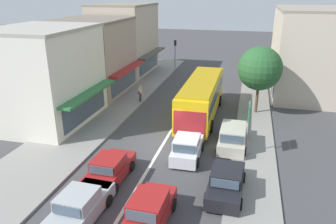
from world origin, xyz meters
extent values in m
plane|color=#3F3F42|center=(0.00, 0.00, 0.00)|extent=(140.00, 140.00, 0.00)
cube|color=silver|center=(0.00, 4.00, 0.00)|extent=(0.20, 28.00, 0.01)
cube|color=gray|center=(-6.80, 6.00, 0.07)|extent=(5.20, 44.00, 0.14)
cube|color=gray|center=(6.20, 6.00, 0.06)|extent=(2.80, 44.00, 0.12)
cube|color=silver|center=(-10.20, 1.79, 3.69)|extent=(6.60, 8.35, 7.38)
cube|color=#2D703D|center=(-6.45, 1.79, 2.70)|extent=(1.10, 7.68, 0.20)
cube|color=#425160|center=(-6.87, 1.79, 1.40)|extent=(0.06, 6.68, 1.80)
cube|color=#A19D92|center=(-10.20, 1.79, 7.50)|extent=(6.76, 8.35, 0.24)
cube|color=gray|center=(-10.20, 10.32, 3.66)|extent=(6.50, 8.22, 7.31)
cube|color=maroon|center=(-6.50, 10.32, 2.70)|extent=(1.10, 7.56, 0.20)
cube|color=#425160|center=(-6.92, 10.32, 1.40)|extent=(0.06, 6.58, 1.80)
cube|color=#6E6358|center=(-10.20, 10.32, 7.43)|extent=(6.66, 8.22, 0.24)
cube|color=#B2A38E|center=(-10.20, 19.25, 4.19)|extent=(6.25, 9.26, 8.38)
cube|color=#4C4742|center=(-6.62, 19.25, 2.70)|extent=(1.10, 8.52, 0.20)
cube|color=#425160|center=(-7.04, 19.25, 1.40)|extent=(0.06, 7.41, 1.80)
cube|color=gray|center=(-10.20, 19.25, 8.50)|extent=(6.41, 9.26, 0.24)
cube|color=beige|center=(11.50, 16.14, 4.17)|extent=(7.22, 12.73, 8.34)
cube|color=gold|center=(7.44, 16.14, 2.70)|extent=(1.10, 11.71, 0.20)
cube|color=#425160|center=(7.86, 16.14, 1.40)|extent=(0.06, 10.18, 1.80)
cube|color=gray|center=(11.50, 16.14, 8.46)|extent=(7.38, 12.73, 0.24)
cube|color=yellow|center=(1.77, 5.79, 1.76)|extent=(2.54, 10.81, 2.70)
cube|color=#425160|center=(1.77, 5.79, 2.16)|extent=(2.58, 10.38, 0.90)
cube|color=maroon|center=(1.74, 0.36, 1.56)|extent=(2.25, 0.07, 1.76)
cube|color=#AF890F|center=(1.77, 5.79, 3.17)|extent=(2.42, 9.95, 0.12)
cylinder|color=black|center=(0.53, 9.14, 0.48)|extent=(0.26, 0.96, 0.96)
cylinder|color=black|center=(3.03, 9.13, 0.48)|extent=(0.26, 0.96, 0.96)
cylinder|color=black|center=(0.50, 2.82, 0.48)|extent=(0.26, 0.96, 0.96)
cylinder|color=black|center=(3.00, 2.81, 0.48)|extent=(0.26, 0.96, 0.96)
cube|color=maroon|center=(1.55, -8.23, 0.52)|extent=(1.72, 3.73, 0.76)
cube|color=maroon|center=(1.55, -8.53, 1.22)|extent=(1.56, 1.93, 0.64)
cube|color=#425160|center=(1.57, -7.56, 1.22)|extent=(1.40, 0.09, 0.54)
cube|color=#425160|center=(1.53, -9.50, 1.22)|extent=(1.37, 0.09, 0.51)
cylinder|color=black|center=(0.76, -7.11, 0.31)|extent=(0.19, 0.62, 0.62)
cylinder|color=black|center=(2.40, -7.14, 0.31)|extent=(0.19, 0.62, 0.62)
cube|color=maroon|center=(-1.76, -5.34, 0.51)|extent=(1.74, 4.21, 0.72)
cube|color=maroon|center=(-1.76, -5.44, 1.17)|extent=(1.57, 1.81, 0.60)
cube|color=#425160|center=(-1.75, -4.52, 1.17)|extent=(1.44, 0.07, 0.51)
cube|color=#425160|center=(-1.76, -6.36, 1.17)|extent=(1.40, 0.07, 0.48)
cylinder|color=black|center=(-2.61, -4.08, 0.31)|extent=(0.18, 0.62, 0.62)
cylinder|color=black|center=(-0.89, -4.09, 0.31)|extent=(0.18, 0.62, 0.62)
cylinder|color=black|center=(-2.63, -6.60, 0.31)|extent=(0.18, 0.62, 0.62)
cylinder|color=black|center=(-0.91, -6.61, 0.31)|extent=(0.18, 0.62, 0.62)
cube|color=silver|center=(2.01, -1.63, 0.52)|extent=(1.71, 3.73, 0.76)
cube|color=silver|center=(2.02, -1.93, 1.22)|extent=(1.56, 1.93, 0.64)
cube|color=#425160|center=(2.00, -0.96, 1.22)|extent=(1.40, 0.09, 0.54)
cube|color=#425160|center=(2.04, -2.90, 1.22)|extent=(1.37, 0.09, 0.51)
cylinder|color=black|center=(1.17, -0.54, 0.31)|extent=(0.19, 0.62, 0.62)
cylinder|color=black|center=(2.81, -0.50, 0.31)|extent=(0.19, 0.62, 0.62)
cylinder|color=black|center=(1.22, -2.76, 0.31)|extent=(0.19, 0.62, 0.62)
cylinder|color=black|center=(2.86, -2.72, 0.31)|extent=(0.19, 0.62, 0.62)
cube|color=#9EA3A8|center=(-1.74, -8.84, 0.51)|extent=(1.87, 4.26, 0.72)
cube|color=#9EA3A8|center=(-1.74, -8.94, 1.17)|extent=(1.62, 1.85, 0.60)
cube|color=#425160|center=(-1.71, -8.02, 1.17)|extent=(1.44, 0.11, 0.51)
cube|color=#425160|center=(-1.78, -9.86, 1.17)|extent=(1.41, 0.11, 0.48)
cylinder|color=black|center=(-2.55, -7.55, 0.31)|extent=(0.20, 0.63, 0.62)
cylinder|color=black|center=(-0.84, -7.61, 0.31)|extent=(0.20, 0.63, 0.62)
cube|color=black|center=(4.77, -5.01, 0.51)|extent=(1.83, 4.24, 0.72)
cube|color=black|center=(4.77, -5.11, 1.17)|extent=(1.61, 1.84, 0.60)
cube|color=#425160|center=(4.79, -4.19, 1.17)|extent=(1.44, 0.10, 0.51)
cube|color=#425160|center=(4.75, -6.03, 1.17)|extent=(1.41, 0.10, 0.48)
cylinder|color=black|center=(3.95, -3.72, 0.31)|extent=(0.20, 0.62, 0.62)
cylinder|color=black|center=(5.66, -3.77, 0.31)|extent=(0.20, 0.62, 0.62)
cylinder|color=black|center=(3.88, -6.24, 0.31)|extent=(0.20, 0.62, 0.62)
cylinder|color=black|center=(5.60, -6.29, 0.31)|extent=(0.20, 0.62, 0.62)
cube|color=#B7B29E|center=(4.76, 0.82, 0.52)|extent=(1.82, 4.52, 0.76)
cube|color=#B7B29E|center=(4.76, 0.47, 1.24)|extent=(1.67, 2.62, 0.68)
cube|color=#425160|center=(4.77, 1.79, 1.24)|extent=(1.51, 0.08, 0.58)
cube|color=#425160|center=(4.74, -0.85, 1.24)|extent=(1.48, 0.08, 0.54)
cylinder|color=black|center=(3.90, 2.18, 0.31)|extent=(0.19, 0.62, 0.62)
cylinder|color=black|center=(5.66, 2.16, 0.31)|extent=(0.19, 0.62, 0.62)
cylinder|color=black|center=(3.86, -0.52, 0.31)|extent=(0.19, 0.62, 0.62)
cylinder|color=black|center=(5.62, -0.54, 0.31)|extent=(0.19, 0.62, 0.62)
cylinder|color=gray|center=(-4.01, 20.96, 2.10)|extent=(0.12, 0.12, 4.20)
cube|color=black|center=(-4.01, 20.96, 3.85)|extent=(0.24, 0.24, 0.68)
sphere|color=red|center=(-3.87, 20.96, 4.08)|extent=(0.13, 0.13, 0.13)
sphere|color=black|center=(-3.87, 20.96, 3.86)|extent=(0.13, 0.13, 0.13)
sphere|color=black|center=(-3.87, 20.96, 3.64)|extent=(0.13, 0.13, 0.13)
cylinder|color=gray|center=(5.68, -0.17, 1.80)|extent=(0.10, 0.10, 3.60)
cube|color=#19753D|center=(5.68, -0.19, 3.30)|extent=(0.08, 1.40, 0.44)
cube|color=white|center=(5.73, -0.19, 3.30)|extent=(0.01, 1.10, 0.10)
cube|color=#19753D|center=(5.68, -0.19, 2.75)|extent=(0.08, 1.40, 0.44)
cube|color=white|center=(5.73, -0.19, 2.75)|extent=(0.01, 1.10, 0.10)
cylinder|color=brown|center=(6.32, 7.79, 1.37)|extent=(0.24, 0.24, 2.73)
cylinder|color=brown|center=(6.32, 8.22, 3.29)|extent=(0.10, 0.95, 1.16)
cylinder|color=brown|center=(6.81, 7.79, 3.21)|extent=(1.04, 0.10, 1.03)
cylinder|color=brown|center=(6.32, 7.34, 3.09)|extent=(0.10, 0.96, 0.78)
cylinder|color=brown|center=(5.84, 7.79, 3.18)|extent=(1.04, 0.10, 0.96)
sphere|color=#26562B|center=(6.32, 7.79, 4.03)|extent=(3.70, 3.70, 3.70)
cylinder|color=#333338|center=(-4.41, 8.07, 0.56)|extent=(0.14, 0.14, 0.84)
cylinder|color=#333338|center=(-4.43, 7.89, 0.56)|extent=(0.14, 0.14, 0.84)
cube|color=beige|center=(-4.42, 7.98, 1.26)|extent=(0.25, 0.38, 0.56)
sphere|color=tan|center=(-4.42, 7.98, 1.66)|extent=(0.22, 0.22, 0.22)
cylinder|color=beige|center=(-4.40, 8.22, 1.26)|extent=(0.09, 0.09, 0.54)
cylinder|color=beige|center=(-4.44, 7.74, 1.26)|extent=(0.09, 0.09, 0.54)
cube|color=maroon|center=(-4.43, 7.67, 1.08)|extent=(0.25, 0.12, 0.22)
camera|label=1|loc=(5.42, -20.26, 10.23)|focal=35.00mm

